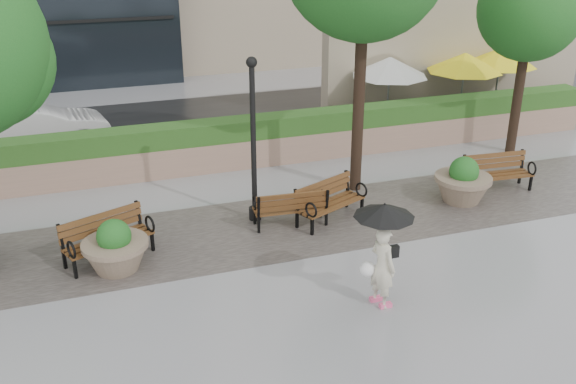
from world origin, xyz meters
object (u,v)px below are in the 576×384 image
object	(u,v)px
bench_2	(290,215)
car_right	(34,128)
planter_left	(116,251)
lamppost	(254,152)
planter_right	(463,184)
pedestrian	(383,245)
bench_4	(497,180)
bench_1	(109,247)
bench_3	(330,210)

from	to	relation	value
bench_2	car_right	xyz separation A→B (m)	(-5.55, 7.16, 0.44)
planter_left	lamppost	bearing A→B (deg)	22.36
bench_2	planter_right	bearing A→B (deg)	-176.80
planter_left	car_right	xyz separation A→B (m)	(-1.65, 7.94, 0.28)
planter_right	pedestrian	world-z (taller)	pedestrian
planter_left	bench_4	bearing A→B (deg)	5.93
pedestrian	bench_4	bearing A→B (deg)	-70.54
bench_2	lamppost	bearing A→B (deg)	-34.24
bench_1	car_right	bearing A→B (deg)	79.53
bench_1	car_right	world-z (taller)	car_right
bench_1	bench_3	world-z (taller)	bench_1
bench_1	bench_4	distance (m)	9.66
bench_2	lamppost	size ratio (longest dim) A/B	0.45
bench_4	planter_right	bearing A→B (deg)	-160.83
bench_2	car_right	world-z (taller)	car_right
bench_4	bench_1	bearing A→B (deg)	-172.18
bench_3	lamppost	bearing A→B (deg)	135.38
bench_2	bench_4	distance (m)	5.64
planter_right	pedestrian	xyz separation A→B (m)	(-3.90, -3.42, 0.75)
bench_3	bench_2	bearing A→B (deg)	152.12
planter_right	car_right	size ratio (longest dim) A/B	0.32
bench_4	pedestrian	bearing A→B (deg)	-139.22
bench_3	lamppost	xyz separation A→B (m)	(-1.62, 0.61, 1.38)
bench_3	planter_left	world-z (taller)	planter_left
bench_3	planter_right	xyz separation A→B (m)	(3.46, -0.04, 0.18)
bench_3	car_right	distance (m)	9.72
lamppost	pedestrian	xyz separation A→B (m)	(1.18, -4.07, -0.46)
lamppost	planter_left	bearing A→B (deg)	-157.64
bench_1	pedestrian	distance (m)	5.62
bench_4	car_right	world-z (taller)	car_right
bench_4	planter_left	bearing A→B (deg)	-169.35
bench_1	car_right	size ratio (longest dim) A/B	0.45
bench_3	planter_right	size ratio (longest dim) A/B	1.34
planter_left	planter_right	size ratio (longest dim) A/B	0.94
bench_3	bench_4	distance (m)	4.70
bench_4	pedestrian	world-z (taller)	pedestrian
planter_right	bench_2	bearing A→B (deg)	178.62
bench_3	planter_left	distance (m)	4.90
bench_3	car_right	size ratio (longest dim) A/B	0.43
lamppost	bench_2	bearing A→B (deg)	-38.82
bench_1	pedestrian	world-z (taller)	pedestrian
bench_2	pedestrian	size ratio (longest dim) A/B	0.86
bench_2	pedestrian	xyz separation A→B (m)	(0.50, -3.53, 0.93)
bench_2	bench_1	bearing A→B (deg)	9.02
pedestrian	bench_1	bearing A→B (deg)	37.91
pedestrian	car_right	bearing A→B (deg)	12.91
bench_1	pedestrian	xyz separation A→B (m)	(4.51, -3.22, 0.91)
bench_3	planter_right	bearing A→B (deg)	-24.55
bench_1	bench_2	world-z (taller)	bench_1
planter_right	pedestrian	bearing A→B (deg)	-138.74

